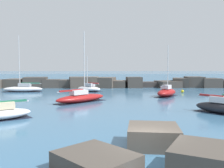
# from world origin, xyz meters

# --- Properties ---
(ground_plane) EXTENTS (600.00, 600.00, 0.00)m
(ground_plane) POSITION_xyz_m (0.00, 0.00, 0.00)
(ground_plane) COLOR #3D6B8E
(open_sea_beyond) EXTENTS (400.00, 116.00, 0.01)m
(open_sea_beyond) POSITION_xyz_m (0.00, 106.75, 0.00)
(open_sea_beyond) COLOR #2D5B7F
(open_sea_beyond) RESTS_ON ground
(breakwater_jetty) EXTENTS (71.11, 7.30, 2.58)m
(breakwater_jetty) POSITION_xyz_m (2.71, 46.70, 1.09)
(breakwater_jetty) COLOR #4C443D
(breakwater_jetty) RESTS_ON ground
(foreground_rocks) EXTENTS (14.46, 8.24, 1.35)m
(foreground_rocks) POSITION_xyz_m (1.25, -0.72, 0.54)
(foreground_rocks) COLOR #383330
(foreground_rocks) RESTS_ON ground
(sailboat_moored_0) EXTENTS (7.40, 7.35, 9.87)m
(sailboat_moored_0) POSITION_xyz_m (-5.67, 21.49, 0.65)
(sailboat_moored_0) COLOR maroon
(sailboat_moored_0) RESTS_ON ground
(sailboat_moored_1) EXTENTS (5.24, 6.40, 8.52)m
(sailboat_moored_1) POSITION_xyz_m (7.95, 27.99, 0.73)
(sailboat_moored_1) COLOR maroon
(sailboat_moored_1) RESTS_ON ground
(sailboat_moored_2) EXTENTS (5.83, 5.09, 7.14)m
(sailboat_moored_2) POSITION_xyz_m (-5.54, 36.86, 0.61)
(sailboat_moored_2) COLOR white
(sailboat_moored_2) RESTS_ON ground
(sailboat_moored_3) EXTENTS (4.91, 5.68, 7.46)m
(sailboat_moored_3) POSITION_xyz_m (9.88, 12.53, 0.67)
(sailboat_moored_3) COLOR black
(sailboat_moored_3) RESTS_ON ground
(sailboat_moored_6) EXTENTS (5.61, 4.84, 9.71)m
(sailboat_moored_6) POSITION_xyz_m (-11.87, 10.16, 0.61)
(sailboat_moored_6) COLOR silver
(sailboat_moored_6) RESTS_ON ground
(sailboat_moored_7) EXTENTS (7.70, 2.32, 11.04)m
(sailboat_moored_7) POSITION_xyz_m (-18.54, 36.48, 0.64)
(sailboat_moored_7) COLOR silver
(sailboat_moored_7) RESTS_ON ground
(mooring_buoy_orange_near) EXTENTS (0.56, 0.56, 0.76)m
(mooring_buoy_orange_near) POSITION_xyz_m (12.42, 33.78, 0.28)
(mooring_buoy_orange_near) COLOR yellow
(mooring_buoy_orange_near) RESTS_ON ground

